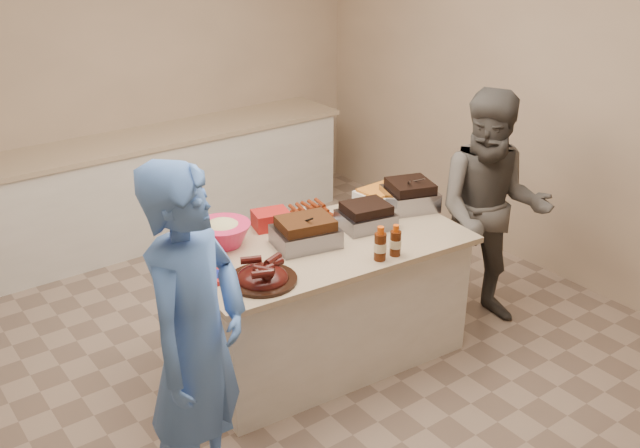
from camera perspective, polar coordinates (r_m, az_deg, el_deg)
room at (r=4.65m, az=-1.90°, el=-10.44°), size 4.50×5.00×2.70m
back_counter at (r=6.18m, az=-13.69°, el=2.79°), size 3.60×0.64×0.90m
island at (r=4.65m, az=0.37°, el=-10.45°), size 1.78×1.04×0.81m
rib_platter at (r=3.83m, az=-4.62°, el=-4.59°), size 0.47×0.47×0.15m
pulled_pork_tray at (r=4.21m, az=-1.15°, el=-1.69°), size 0.41×0.35×0.11m
brisket_tray at (r=4.45m, az=3.67°, el=-0.19°), size 0.36×0.32×0.10m
roasting_pan at (r=4.76m, az=7.14°, el=1.35°), size 0.39×0.39×0.12m
coleslaw_bowl at (r=4.25m, az=-7.74°, el=-1.64°), size 0.36×0.36×0.23m
sausage_plate at (r=4.57m, az=-0.72°, el=0.54°), size 0.31×0.31×0.05m
mac_cheese_dish at (r=4.86m, az=4.99°, el=1.96°), size 0.35×0.26×0.09m
bbq_bottle_a at (r=4.11m, az=6.01°, el=-2.48°), size 0.07×0.07×0.19m
bbq_bottle_b at (r=4.05m, az=4.79°, el=-2.85°), size 0.07×0.07×0.20m
mustard_bottle at (r=4.26m, az=-1.81°, el=-1.35°), size 0.04×0.04×0.11m
sauce_bowl at (r=4.35m, az=-2.88°, el=-0.78°), size 0.13×0.05×0.12m
plate_stack_large at (r=4.08m, az=-10.00°, el=-2.97°), size 0.27×0.27×0.03m
plate_stack_small at (r=3.88m, az=-8.66°, el=-4.36°), size 0.20×0.20×0.03m
plastic_cup at (r=4.16m, az=-9.59°, el=-2.38°), size 0.10×0.09×0.09m
basket_stack at (r=4.44m, az=-3.92°, el=-0.26°), size 0.25×0.21×0.11m
guest_gray at (r=5.17m, az=12.61°, el=-7.18°), size 1.69×1.69×0.61m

